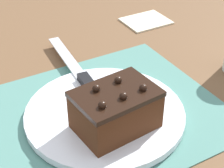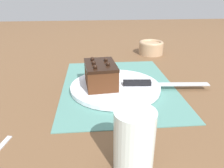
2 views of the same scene
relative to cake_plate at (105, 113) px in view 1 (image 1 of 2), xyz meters
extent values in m
plane|color=brown|center=(0.03, -0.01, -0.01)|extent=(3.00, 3.00, 0.00)
cube|color=slate|center=(0.03, -0.01, -0.01)|extent=(0.46, 0.34, 0.00)
cylinder|color=white|center=(0.00, 0.00, 0.00)|extent=(0.27, 0.27, 0.01)
cube|color=#472614|center=(0.00, 0.04, 0.04)|extent=(0.13, 0.10, 0.06)
cube|color=black|center=(0.00, 0.04, 0.07)|extent=(0.13, 0.10, 0.01)
sphere|color=black|center=(-0.03, 0.06, 0.08)|extent=(0.01, 0.01, 0.01)
sphere|color=black|center=(-0.01, 0.02, 0.08)|extent=(0.01, 0.01, 0.01)
sphere|color=black|center=(0.00, 0.06, 0.08)|extent=(0.01, 0.01, 0.01)
sphere|color=black|center=(0.02, 0.03, 0.08)|extent=(0.01, 0.01, 0.01)
sphere|color=black|center=(0.04, 0.07, 0.08)|extent=(0.01, 0.01, 0.01)
cube|color=black|center=(-0.01, -0.06, 0.01)|extent=(0.03, 0.08, 0.01)
cube|color=#B7BABF|center=(-0.02, -0.19, 0.01)|extent=(0.04, 0.17, 0.00)
cube|color=beige|center=(-0.27, -0.28, -0.01)|extent=(0.11, 0.09, 0.01)
camera|label=1|loc=(0.23, 0.43, 0.39)|focal=60.00mm
camera|label=2|loc=(-0.59, 0.06, 0.27)|focal=35.00mm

